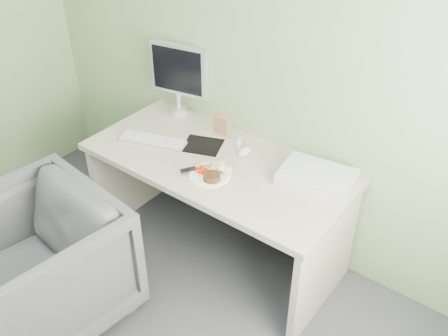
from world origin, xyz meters
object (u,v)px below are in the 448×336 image
Objects in this scene: desk at (217,185)px; monitor at (179,76)px; scanner at (317,177)px; desk_chair at (38,266)px; plate at (210,175)px.

desk is 3.30× the size of monitor.
scanner is 0.48× the size of desk_chair.
desk is 3.95× the size of scanner.
monitor is (-1.12, 0.14, 0.24)m from scanner.
monitor is at bearing 150.41° from desk.
monitor reaches higher than desk.
monitor reaches higher than desk_chair.
monitor is at bearing 164.06° from scanner.
monitor is 0.57× the size of desk_chair.
desk is 0.78m from monitor.
monitor is at bearing 143.18° from plate.
scanner is 1.15m from monitor.
desk_chair is (0.09, -1.31, -0.62)m from monitor.
plate is at bearing -67.11° from desk.
scanner is 0.84× the size of monitor.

